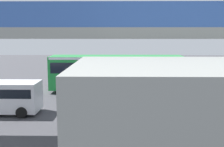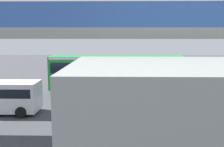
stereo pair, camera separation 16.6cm
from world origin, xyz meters
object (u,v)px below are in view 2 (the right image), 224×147
at_px(pedestrian, 209,78).
at_px(city_bus, 116,70).
at_px(parked_van, 1,95).
at_px(traffic_sign, 147,65).

bearing_deg(pedestrian, city_bus, 11.94).
bearing_deg(parked_van, city_bus, -137.46).
xyz_separation_m(city_bus, parked_van, (7.36, 6.75, -0.70)).
bearing_deg(pedestrian, traffic_sign, -18.96).
bearing_deg(city_bus, pedestrian, -168.06).
distance_m(parked_van, traffic_sign, 14.84).
bearing_deg(pedestrian, parked_van, 28.10).
relative_size(parked_van, traffic_sign, 1.71).
bearing_deg(traffic_sign, parked_van, 45.43).
xyz_separation_m(parked_van, traffic_sign, (-10.40, -10.56, 0.71)).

